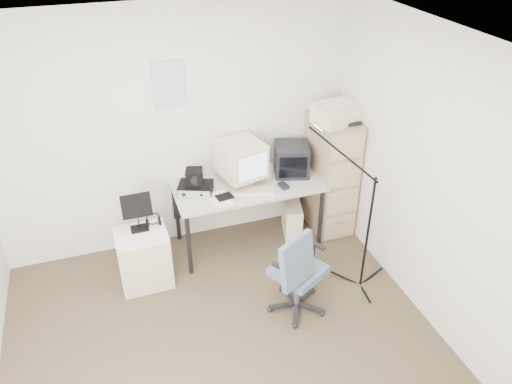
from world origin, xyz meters
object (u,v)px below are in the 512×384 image
object	(u,v)px
filing_cabinet	(330,175)
office_chair	(298,269)
side_cart	(144,258)
desk	(248,214)

from	to	relation	value
filing_cabinet	office_chair	distance (m)	1.41
filing_cabinet	side_cart	size ratio (longest dim) A/B	2.20
office_chair	side_cart	bearing A→B (deg)	118.45
filing_cabinet	office_chair	xyz separation A→B (m)	(-0.84, -1.12, -0.19)
filing_cabinet	office_chair	size ratio (longest dim) A/B	1.41
filing_cabinet	desk	world-z (taller)	filing_cabinet
filing_cabinet	desk	size ratio (longest dim) A/B	0.87
desk	office_chair	distance (m)	1.10
filing_cabinet	office_chair	world-z (taller)	filing_cabinet
desk	side_cart	size ratio (longest dim) A/B	2.54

